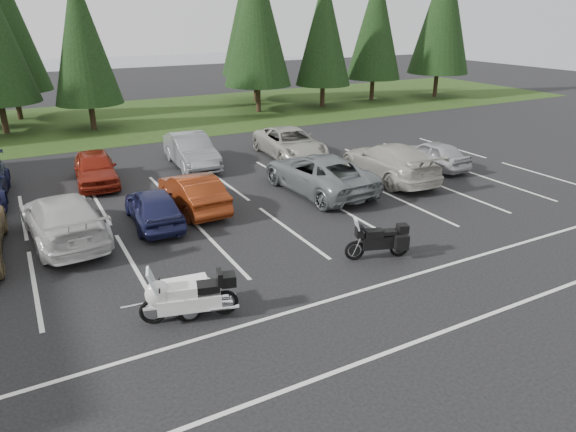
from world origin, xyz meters
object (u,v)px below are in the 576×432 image
(touring_motorcycle, at_px, (189,293))
(cargo_trailer, at_px, (186,297))
(car_near_7, at_px, (389,161))
(car_far_4, at_px, (290,143))
(car_near_3, at_px, (63,218))
(car_near_6, at_px, (318,173))
(car_near_4, at_px, (153,206))
(car_far_2, at_px, (95,168))
(car_far_3, at_px, (191,151))
(adventure_motorcycle, at_px, (378,238))
(car_near_5, at_px, (193,192))
(car_near_8, at_px, (432,154))

(touring_motorcycle, relative_size, cargo_trailer, 1.53)
(car_near_7, xyz_separation_m, car_far_4, (-2.12, 5.39, -0.07))
(car_near_3, distance_m, car_far_4, 12.84)
(car_near_6, bearing_deg, car_near_4, -0.80)
(car_near_7, relative_size, touring_motorcycle, 2.09)
(car_far_2, bearing_deg, car_near_4, -75.26)
(car_near_4, bearing_deg, car_far_3, -116.11)
(car_far_2, bearing_deg, adventure_motorcycle, -57.07)
(car_near_5, relative_size, touring_motorcycle, 1.59)
(car_near_3, relative_size, cargo_trailer, 3.07)
(adventure_motorcycle, bearing_deg, car_far_4, 92.58)
(car_near_3, xyz_separation_m, car_near_6, (9.98, 0.23, 0.02))
(car_far_3, distance_m, touring_motorcycle, 13.66)
(car_near_7, height_order, car_far_2, car_near_7)
(car_near_3, xyz_separation_m, car_near_8, (16.66, 0.61, -0.10))
(car_near_8, relative_size, car_far_2, 0.93)
(car_near_8, bearing_deg, touring_motorcycle, 23.83)
(car_near_4, distance_m, car_near_5, 1.88)
(car_near_5, distance_m, adventure_motorcycle, 7.63)
(car_far_2, xyz_separation_m, cargo_trailer, (0.20, -11.88, -0.32))
(car_near_3, bearing_deg, car_near_4, 174.09)
(car_near_8, distance_m, car_far_3, 11.68)
(car_near_6, xyz_separation_m, car_near_7, (3.71, -0.03, 0.01))
(car_near_8, bearing_deg, car_near_7, 5.54)
(car_near_4, xyz_separation_m, car_far_4, (8.62, 5.66, 0.07))
(touring_motorcycle, bearing_deg, car_far_3, 86.02)
(car_near_3, distance_m, car_near_6, 9.98)
(car_near_7, bearing_deg, cargo_trailer, 32.56)
(car_near_6, relative_size, car_far_2, 1.35)
(car_far_2, xyz_separation_m, car_far_4, (9.63, -0.15, 0.02))
(car_near_5, bearing_deg, car_near_4, 22.53)
(car_near_3, relative_size, car_near_6, 0.93)
(car_near_8, relative_size, car_far_4, 0.74)
(car_far_2, distance_m, car_far_4, 9.63)
(car_near_3, height_order, touring_motorcycle, car_near_3)
(car_far_2, bearing_deg, car_near_6, -29.56)
(car_near_3, distance_m, car_near_7, 13.68)
(car_near_8, height_order, car_far_3, car_far_3)
(car_near_7, bearing_deg, car_far_4, -64.79)
(car_near_3, xyz_separation_m, adventure_motorcycle, (8.22, -6.05, -0.08))
(car_far_4, bearing_deg, car_near_7, -64.32)
(car_near_7, bearing_deg, car_near_6, 3.27)
(car_near_6, distance_m, car_far_4, 5.59)
(car_far_2, height_order, cargo_trailer, car_far_2)
(car_far_3, bearing_deg, car_far_4, -6.42)
(car_near_4, height_order, car_near_6, car_near_6)
(car_near_3, relative_size, adventure_motorcycle, 2.35)
(car_far_4, bearing_deg, car_near_4, -142.45)
(touring_motorcycle, bearing_deg, adventure_motorcycle, 19.47)
(car_near_7, xyz_separation_m, adventure_motorcycle, (-5.46, -6.24, -0.12))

